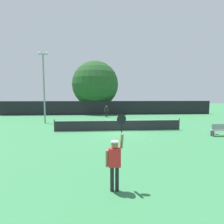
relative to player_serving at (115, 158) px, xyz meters
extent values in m
plane|color=#387F4C|center=(1.23, 9.87, -1.08)|extent=(120.00, 120.00, 0.00)
cube|color=#232328|center=(1.23, 9.87, -0.60)|extent=(11.11, 0.03, 0.91)
cube|color=white|center=(1.23, 9.87, -0.15)|extent=(11.11, 0.04, 0.06)
cylinder|color=#333338|center=(-4.33, 9.87, -0.54)|extent=(0.08, 0.08, 1.07)
cylinder|color=#333338|center=(6.78, 9.87, -0.54)|extent=(0.08, 0.08, 1.07)
cube|color=black|center=(1.23, 23.90, 0.07)|extent=(35.23, 0.12, 2.30)
cube|color=red|center=(-0.01, -0.01, 0.03)|extent=(0.38, 0.22, 0.60)
sphere|color=#8C6647|center=(-0.01, -0.01, 0.43)|extent=(0.23, 0.23, 0.23)
cylinder|color=white|center=(-0.01, -0.01, 0.53)|extent=(0.24, 0.24, 0.04)
cylinder|color=black|center=(-0.09, -0.01, -0.68)|extent=(0.12, 0.12, 0.81)
cylinder|color=black|center=(0.07, -0.01, -0.68)|extent=(0.12, 0.12, 0.81)
cylinder|color=#8C6647|center=(-0.25, -0.01, 0.00)|extent=(0.09, 0.17, 0.57)
cylinder|color=#8C6647|center=(0.23, 0.07, 0.53)|extent=(0.09, 0.32, 0.55)
cylinder|color=black|center=(0.23, 0.13, 0.92)|extent=(0.04, 0.11, 0.28)
ellipsoid|color=black|center=(0.23, 0.19, 1.21)|extent=(0.30, 0.13, 0.36)
cube|color=black|center=(0.62, 20.36, 0.05)|extent=(0.38, 0.22, 0.61)
sphere|color=brown|center=(0.62, 20.36, 0.46)|extent=(0.23, 0.23, 0.23)
cylinder|color=white|center=(0.62, 20.36, 0.56)|extent=(0.24, 0.24, 0.04)
cylinder|color=black|center=(0.54, 20.36, -0.67)|extent=(0.12, 0.12, 0.82)
cylinder|color=black|center=(0.70, 20.36, -0.67)|extent=(0.12, 0.12, 0.82)
cylinder|color=brown|center=(0.38, 20.36, 0.02)|extent=(0.09, 0.17, 0.58)
cylinder|color=brown|center=(0.86, 20.36, 0.02)|extent=(0.09, 0.16, 0.58)
sphere|color=#CCE033|center=(2.93, 6.70, -1.05)|extent=(0.07, 0.07, 0.07)
cylinder|color=black|center=(8.93, 7.71, -1.06)|extent=(0.28, 0.04, 0.04)
ellipsoid|color=red|center=(8.93, 8.03, -1.06)|extent=(0.28, 0.36, 0.04)
cube|color=gray|center=(8.92, 7.27, -0.63)|extent=(1.80, 0.40, 0.06)
cube|color=gray|center=(8.92, 7.09, -0.35)|extent=(1.80, 0.12, 0.44)
cube|color=#4C4C51|center=(8.22, 7.27, -0.85)|extent=(0.08, 0.36, 0.45)
cylinder|color=gray|center=(-6.64, 15.02, 2.76)|extent=(0.18, 0.18, 7.68)
cube|color=gray|center=(-6.64, 15.02, 6.65)|extent=(1.10, 0.10, 0.10)
sphere|color=#F2EDCC|center=(-7.09, 15.02, 6.78)|extent=(0.28, 0.28, 0.28)
sphere|color=#F2EDCC|center=(-6.19, 15.02, 6.78)|extent=(0.28, 0.28, 0.28)
cylinder|color=brown|center=(-1.11, 26.92, -0.03)|extent=(0.56, 0.56, 2.11)
sphere|color=#235123|center=(-1.11, 26.92, 4.17)|extent=(8.38, 8.38, 8.38)
cube|color=black|center=(-6.47, 29.91, -0.48)|extent=(2.49, 4.43, 0.90)
cube|color=#2D333D|center=(-6.47, 29.61, 0.29)|extent=(2.00, 2.42, 0.64)
cylinder|color=black|center=(-7.32, 31.31, -0.78)|extent=(0.22, 0.60, 0.60)
cylinder|color=black|center=(-5.62, 31.31, -0.78)|extent=(0.22, 0.60, 0.60)
cylinder|color=black|center=(-7.32, 28.51, -0.78)|extent=(0.22, 0.60, 0.60)
cylinder|color=black|center=(-5.62, 28.51, -0.78)|extent=(0.22, 0.60, 0.60)
cube|color=#B7B7BC|center=(-1.45, 32.82, -0.48)|extent=(1.95, 4.22, 0.90)
cube|color=#2D333D|center=(-1.45, 32.52, 0.29)|extent=(1.73, 2.22, 0.64)
cylinder|color=black|center=(-2.30, 34.22, -0.78)|extent=(0.22, 0.60, 0.60)
cylinder|color=black|center=(-0.60, 34.22, -0.78)|extent=(0.22, 0.60, 0.60)
cylinder|color=black|center=(-2.30, 31.42, -0.78)|extent=(0.22, 0.60, 0.60)
cylinder|color=black|center=(-0.60, 31.42, -0.78)|extent=(0.22, 0.60, 0.60)
cube|color=black|center=(7.42, 30.24, -0.48)|extent=(2.10, 4.28, 0.90)
cube|color=#2D333D|center=(7.42, 29.94, 0.29)|extent=(1.80, 2.28, 0.64)
cylinder|color=black|center=(6.57, 31.64, -0.78)|extent=(0.22, 0.60, 0.60)
cylinder|color=black|center=(8.27, 31.64, -0.78)|extent=(0.22, 0.60, 0.60)
cylinder|color=black|center=(6.57, 28.84, -0.78)|extent=(0.22, 0.60, 0.60)
cylinder|color=black|center=(8.27, 28.84, -0.78)|extent=(0.22, 0.60, 0.60)
camera|label=1|loc=(-0.50, -5.37, 1.94)|focal=28.08mm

